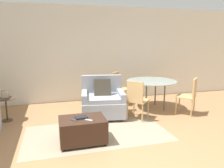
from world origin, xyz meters
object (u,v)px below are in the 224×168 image
tv_remote_secondary (89,120)px  dining_table (151,83)px  tv_remote_primary (74,120)px  picture_frame (5,94)px  dining_chair_near_left (137,98)px  armchair (103,102)px  book_stack (81,117)px  ottoman (83,129)px  dining_chair_near_right (190,94)px  dining_chair_far_left (118,86)px  side_table (6,105)px

tv_remote_secondary → dining_table: (1.92, 1.59, 0.24)m
tv_remote_primary → picture_frame: (-1.33, 1.55, 0.17)m
dining_chair_near_left → dining_table: bearing=45.0°
armchair → tv_remote_secondary: (-0.56, -1.34, 0.09)m
book_stack → ottoman: bearing=-69.1°
tv_remote_primary → dining_chair_near_right: 2.98m
dining_table → dining_chair_far_left: dining_chair_far_left is taller
armchair → dining_table: 1.43m
side_table → picture_frame: picture_frame is taller
side_table → tv_remote_primary: bearing=-49.4°
ottoman → dining_chair_near_right: size_ratio=0.89×
ottoman → dining_chair_far_left: size_ratio=0.89×
armchair → dining_chair_near_right: size_ratio=1.21×
tv_remote_primary → dining_chair_near_right: dining_chair_near_right is taller
dining_table → dining_chair_far_left: (-0.68, 0.68, -0.17)m
tv_remote_secondary → side_table: (-1.58, 1.62, -0.08)m
ottoman → dining_table: bearing=36.2°
dining_table → dining_chair_near_left: bearing=-135.0°
dining_table → side_table: bearing=179.5°
dining_table → dining_chair_near_left: 0.98m
dining_chair_far_left → tv_remote_primary: bearing=-123.9°
armchair → dining_chair_far_left: (0.68, 0.94, 0.16)m
ottoman → dining_chair_far_left: dining_chair_far_left is taller
ottoman → book_stack: size_ratio=3.67×
dining_chair_near_left → ottoman: bearing=-149.3°
picture_frame → dining_chair_far_left: size_ratio=0.20×
ottoman → dining_table: size_ratio=0.61×
armchair → ottoman: bearing=-118.2°
armchair → dining_chair_near_right: armchair is taller
tv_remote_secondary → dining_chair_near_left: dining_chair_near_left is taller
picture_frame → dining_chair_far_left: bearing=13.1°
picture_frame → dining_table: size_ratio=0.14×
tv_remote_secondary → dining_chair_far_left: dining_chair_far_left is taller
armchair → tv_remote_secondary: bearing=-112.7°
dining_chair_near_right → dining_chair_far_left: same height
dining_chair_near_left → dining_chair_near_right: (1.37, 0.00, 0.00)m
book_stack → dining_chair_far_left: 2.52m
ottoman → dining_chair_near_right: bearing=16.3°
dining_table → dining_chair_far_left: 0.98m
armchair → book_stack: size_ratio=5.01×
tv_remote_secondary → dining_chair_near_left: 1.54m
dining_chair_far_left → side_table: bearing=-166.9°
tv_remote_secondary → tv_remote_primary: bearing=164.4°
side_table → dining_chair_near_right: bearing=-9.7°
tv_remote_primary → side_table: side_table is taller
tv_remote_secondary → book_stack: bearing=125.8°
ottoman → tv_remote_primary: size_ratio=6.10×
dining_chair_near_right → armchair: bearing=168.2°
book_stack → tv_remote_secondary: bearing=-54.2°
tv_remote_secondary → side_table: bearing=134.2°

